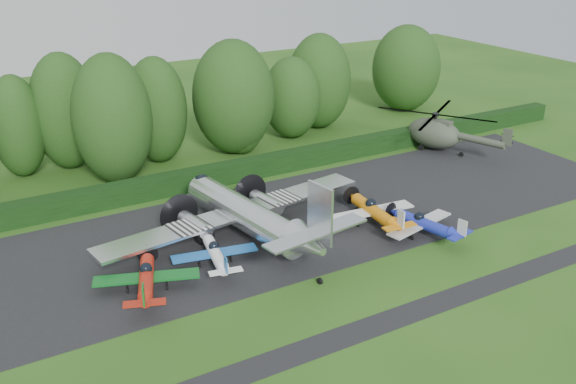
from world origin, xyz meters
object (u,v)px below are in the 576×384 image
transport_plane (246,214)px  light_plane_white (216,254)px  light_plane_blue (425,224)px  sign_board (461,126)px  helicopter (435,131)px  light_plane_red (146,279)px  light_plane_orange (374,212)px

transport_plane → light_plane_white: bearing=-135.4°
light_plane_blue → sign_board: bearing=53.4°
light_plane_white → helicopter: bearing=10.2°
light_plane_red → light_plane_white: bearing=-8.7°
light_plane_orange → helicopter: bearing=30.1°
light_plane_blue → helicopter: helicopter is taller
light_plane_blue → helicopter: 22.13m
light_plane_blue → sign_board: 28.17m
light_plane_orange → light_plane_white: bearing=174.5°
light_plane_white → sign_board: 40.88m
sign_board → light_plane_blue: bearing=-147.5°
light_plane_red → sign_board: 46.61m
light_plane_orange → light_plane_blue: light_plane_orange is taller
light_plane_red → light_plane_blue: size_ratio=1.04×
light_plane_red → helicopter: bearing=-0.4°
light_plane_red → light_plane_white: 5.80m
helicopter → light_plane_white: bearing=-140.3°
light_plane_white → light_plane_blue: 17.28m
transport_plane → light_plane_red: 10.55m
light_plane_orange → helicopter: helicopter is taller
light_plane_blue → helicopter: (15.21, 16.03, 1.17)m
light_plane_white → light_plane_red: bearing=-179.5°
transport_plane → light_plane_blue: size_ratio=3.32×
light_plane_white → light_plane_blue: bearing=-23.6°
transport_plane → light_plane_orange: size_ratio=2.99×
light_plane_white → light_plane_orange: light_plane_orange is taller
transport_plane → light_plane_red: transport_plane is taller
light_plane_blue → sign_board: size_ratio=2.24×
light_plane_orange → light_plane_blue: 4.39m
transport_plane → light_plane_red: (-9.70, -4.01, -1.02)m
helicopter → sign_board: helicopter is taller
light_plane_white → helicopter: helicopter is taller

